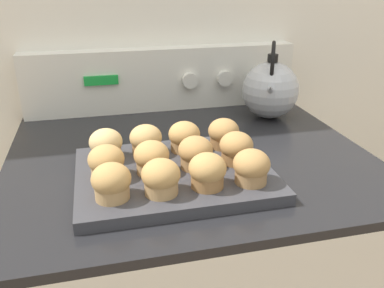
# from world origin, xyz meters

# --- Properties ---
(wall_back) EXTENTS (8.00, 0.05, 2.40)m
(wall_back) POSITION_xyz_m (0.00, 0.73, 1.20)
(wall_back) COLOR silver
(wall_back) RESTS_ON ground_plane
(control_panel) EXTENTS (0.77, 0.07, 0.17)m
(control_panel) POSITION_xyz_m (0.00, 0.68, 1.00)
(control_panel) COLOR silver
(control_panel) RESTS_ON stove_range
(muffin_pan) EXTENTS (0.37, 0.29, 0.02)m
(muffin_pan) POSITION_xyz_m (-0.06, 0.24, 0.92)
(muffin_pan) COLOR #38383D
(muffin_pan) RESTS_ON stove_range
(muffin_r0_c0) EXTENTS (0.07, 0.07, 0.06)m
(muffin_r0_c0) POSITION_xyz_m (-0.18, 0.16, 0.96)
(muffin_r0_c0) COLOR tan
(muffin_r0_c0) RESTS_ON muffin_pan
(muffin_r0_c1) EXTENTS (0.07, 0.07, 0.06)m
(muffin_r0_c1) POSITION_xyz_m (-0.09, 0.16, 0.96)
(muffin_r0_c1) COLOR tan
(muffin_r0_c1) RESTS_ON muffin_pan
(muffin_r0_c2) EXTENTS (0.07, 0.07, 0.06)m
(muffin_r0_c2) POSITION_xyz_m (-0.01, 0.16, 0.96)
(muffin_r0_c2) COLOR olive
(muffin_r0_c2) RESTS_ON muffin_pan
(muffin_r0_c3) EXTENTS (0.07, 0.07, 0.06)m
(muffin_r0_c3) POSITION_xyz_m (0.07, 0.16, 0.96)
(muffin_r0_c3) COLOR #A37A4C
(muffin_r0_c3) RESTS_ON muffin_pan
(muffin_r1_c0) EXTENTS (0.07, 0.07, 0.06)m
(muffin_r1_c0) POSITION_xyz_m (-0.18, 0.24, 0.96)
(muffin_r1_c0) COLOR tan
(muffin_r1_c0) RESTS_ON muffin_pan
(muffin_r1_c1) EXTENTS (0.07, 0.07, 0.06)m
(muffin_r1_c1) POSITION_xyz_m (-0.10, 0.24, 0.96)
(muffin_r1_c1) COLOR tan
(muffin_r1_c1) RESTS_ON muffin_pan
(muffin_r1_c2) EXTENTS (0.07, 0.07, 0.06)m
(muffin_r1_c2) POSITION_xyz_m (-0.01, 0.24, 0.96)
(muffin_r1_c2) COLOR #A37A4C
(muffin_r1_c2) RESTS_ON muffin_pan
(muffin_r1_c3) EXTENTS (0.07, 0.07, 0.06)m
(muffin_r1_c3) POSITION_xyz_m (0.07, 0.24, 0.96)
(muffin_r1_c3) COLOR olive
(muffin_r1_c3) RESTS_ON muffin_pan
(muffin_r2_c0) EXTENTS (0.07, 0.07, 0.06)m
(muffin_r2_c0) POSITION_xyz_m (-0.18, 0.32, 0.96)
(muffin_r2_c0) COLOR #A37A4C
(muffin_r2_c0) RESTS_ON muffin_pan
(muffin_r2_c1) EXTENTS (0.07, 0.07, 0.06)m
(muffin_r2_c1) POSITION_xyz_m (-0.10, 0.32, 0.96)
(muffin_r2_c1) COLOR olive
(muffin_r2_c1) RESTS_ON muffin_pan
(muffin_r2_c2) EXTENTS (0.07, 0.07, 0.06)m
(muffin_r2_c2) POSITION_xyz_m (-0.02, 0.32, 0.96)
(muffin_r2_c2) COLOR #A37A4C
(muffin_r2_c2) RESTS_ON muffin_pan
(muffin_r2_c3) EXTENTS (0.07, 0.07, 0.06)m
(muffin_r2_c3) POSITION_xyz_m (0.07, 0.32, 0.96)
(muffin_r2_c3) COLOR olive
(muffin_r2_c3) RESTS_ON muffin_pan
(tea_kettle) EXTENTS (0.15, 0.18, 0.21)m
(tea_kettle) POSITION_xyz_m (0.27, 0.53, 0.99)
(tea_kettle) COLOR #ADAFB5
(tea_kettle) RESTS_ON stove_range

